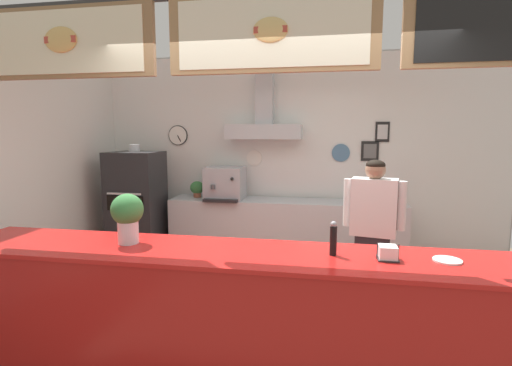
{
  "coord_description": "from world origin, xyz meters",
  "views": [
    {
      "loc": [
        0.39,
        -3.04,
        1.84
      ],
      "look_at": [
        -0.28,
        0.7,
        1.33
      ],
      "focal_mm": 26.72,
      "sensor_mm": 36.0,
      "label": 1
    }
  ],
  "objects_px": {
    "potted_oregano": "(388,195)",
    "shop_worker": "(373,234)",
    "potted_thyme": "(197,188)",
    "basil_vase": "(128,216)",
    "condiment_plate": "(447,260)",
    "pepper_grinder": "(333,238)",
    "espresso_machine": "(225,183)",
    "napkin_holder": "(388,253)",
    "pizza_oven": "(137,208)"
  },
  "relations": [
    {
      "from": "potted_thyme",
      "to": "basil_vase",
      "type": "relative_size",
      "value": 0.61
    },
    {
      "from": "basil_vase",
      "to": "potted_oregano",
      "type": "bearing_deg",
      "value": 48.1
    },
    {
      "from": "espresso_machine",
      "to": "basil_vase",
      "type": "height_order",
      "value": "basil_vase"
    },
    {
      "from": "potted_thyme",
      "to": "basil_vase",
      "type": "height_order",
      "value": "basil_vase"
    },
    {
      "from": "potted_oregano",
      "to": "potted_thyme",
      "type": "xyz_separation_m",
      "value": [
        -2.63,
        0.07,
        0.01
      ]
    },
    {
      "from": "condiment_plate",
      "to": "pepper_grinder",
      "type": "xyz_separation_m",
      "value": [
        -0.73,
        -0.0,
        0.11
      ]
    },
    {
      "from": "basil_vase",
      "to": "espresso_machine",
      "type": "bearing_deg",
      "value": 88.1
    },
    {
      "from": "espresso_machine",
      "to": "potted_oregano",
      "type": "relative_size",
      "value": 2.58
    },
    {
      "from": "espresso_machine",
      "to": "condiment_plate",
      "type": "height_order",
      "value": "espresso_machine"
    },
    {
      "from": "basil_vase",
      "to": "shop_worker",
      "type": "bearing_deg",
      "value": 31.89
    },
    {
      "from": "potted_thyme",
      "to": "napkin_holder",
      "type": "xyz_separation_m",
      "value": [
        2.21,
        -2.66,
        0.01
      ]
    },
    {
      "from": "pizza_oven",
      "to": "espresso_machine",
      "type": "relative_size",
      "value": 3.04
    },
    {
      "from": "shop_worker",
      "to": "basil_vase",
      "type": "distance_m",
      "value": 2.3
    },
    {
      "from": "shop_worker",
      "to": "potted_oregano",
      "type": "xyz_separation_m",
      "value": [
        0.35,
        1.34,
        0.18
      ]
    },
    {
      "from": "shop_worker",
      "to": "napkin_holder",
      "type": "xyz_separation_m",
      "value": [
        -0.06,
        -1.25,
        0.21
      ]
    },
    {
      "from": "shop_worker",
      "to": "espresso_machine",
      "type": "relative_size",
      "value": 2.87
    },
    {
      "from": "potted_oregano",
      "to": "basil_vase",
      "type": "bearing_deg",
      "value": -131.9
    },
    {
      "from": "potted_thyme",
      "to": "pepper_grinder",
      "type": "distance_m",
      "value": 3.22
    },
    {
      "from": "potted_oregano",
      "to": "napkin_holder",
      "type": "xyz_separation_m",
      "value": [
        -0.41,
        -2.59,
        0.02
      ]
    },
    {
      "from": "condiment_plate",
      "to": "pizza_oven",
      "type": "bearing_deg",
      "value": 145.71
    },
    {
      "from": "shop_worker",
      "to": "pepper_grinder",
      "type": "bearing_deg",
      "value": 82.96
    },
    {
      "from": "condiment_plate",
      "to": "napkin_holder",
      "type": "bearing_deg",
      "value": -174.91
    },
    {
      "from": "potted_thyme",
      "to": "pepper_grinder",
      "type": "height_order",
      "value": "pepper_grinder"
    },
    {
      "from": "potted_thyme",
      "to": "pepper_grinder",
      "type": "bearing_deg",
      "value": -54.68
    },
    {
      "from": "pepper_grinder",
      "to": "basil_vase",
      "type": "bearing_deg",
      "value": 179.28
    },
    {
      "from": "condiment_plate",
      "to": "pepper_grinder",
      "type": "distance_m",
      "value": 0.74
    },
    {
      "from": "espresso_machine",
      "to": "pepper_grinder",
      "type": "distance_m",
      "value": 2.94
    },
    {
      "from": "potted_oregano",
      "to": "pepper_grinder",
      "type": "xyz_separation_m",
      "value": [
        -0.77,
        -2.56,
        0.1
      ]
    },
    {
      "from": "potted_thyme",
      "to": "napkin_holder",
      "type": "relative_size",
      "value": 1.64
    },
    {
      "from": "pizza_oven",
      "to": "potted_thyme",
      "type": "height_order",
      "value": "pizza_oven"
    },
    {
      "from": "espresso_machine",
      "to": "condiment_plate",
      "type": "xyz_separation_m",
      "value": [
        2.16,
        -2.56,
        -0.12
      ]
    },
    {
      "from": "pizza_oven",
      "to": "potted_thyme",
      "type": "distance_m",
      "value": 0.88
    },
    {
      "from": "pizza_oven",
      "to": "espresso_machine",
      "type": "xyz_separation_m",
      "value": [
        1.21,
        0.27,
        0.34
      ]
    },
    {
      "from": "potted_oregano",
      "to": "shop_worker",
      "type": "bearing_deg",
      "value": -104.66
    },
    {
      "from": "pepper_grinder",
      "to": "napkin_holder",
      "type": "relative_size",
      "value": 1.67
    },
    {
      "from": "shop_worker",
      "to": "potted_oregano",
      "type": "relative_size",
      "value": 7.41
    },
    {
      "from": "espresso_machine",
      "to": "pepper_grinder",
      "type": "height_order",
      "value": "espresso_machine"
    },
    {
      "from": "condiment_plate",
      "to": "pepper_grinder",
      "type": "relative_size",
      "value": 0.76
    },
    {
      "from": "espresso_machine",
      "to": "basil_vase",
      "type": "relative_size",
      "value": 1.46
    },
    {
      "from": "espresso_machine",
      "to": "basil_vase",
      "type": "bearing_deg",
      "value": -91.9
    },
    {
      "from": "pizza_oven",
      "to": "shop_worker",
      "type": "xyz_separation_m",
      "value": [
        3.05,
        -1.08,
        0.06
      ]
    },
    {
      "from": "condiment_plate",
      "to": "pepper_grinder",
      "type": "bearing_deg",
      "value": -179.68
    },
    {
      "from": "napkin_holder",
      "to": "shop_worker",
      "type": "bearing_deg",
      "value": 87.15
    },
    {
      "from": "potted_thyme",
      "to": "basil_vase",
      "type": "bearing_deg",
      "value": -82.4
    },
    {
      "from": "espresso_machine",
      "to": "pepper_grinder",
      "type": "bearing_deg",
      "value": -60.9
    },
    {
      "from": "pizza_oven",
      "to": "condiment_plate",
      "type": "bearing_deg",
      "value": -34.29
    },
    {
      "from": "shop_worker",
      "to": "espresso_machine",
      "type": "xyz_separation_m",
      "value": [
        -1.84,
        1.35,
        0.28
      ]
    },
    {
      "from": "espresso_machine",
      "to": "napkin_holder",
      "type": "bearing_deg",
      "value": -55.56
    },
    {
      "from": "espresso_machine",
      "to": "basil_vase",
      "type": "distance_m",
      "value": 2.55
    },
    {
      "from": "potted_thyme",
      "to": "napkin_holder",
      "type": "distance_m",
      "value": 3.46
    }
  ]
}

